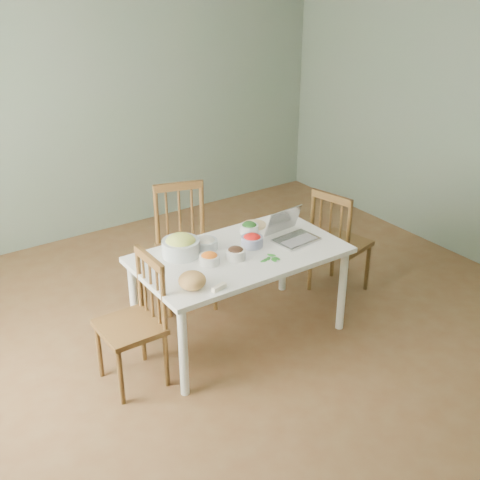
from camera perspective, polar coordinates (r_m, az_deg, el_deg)
floor at (r=4.73m, az=0.76°, el=-9.20°), size 5.00×5.00×0.00m
wall_back at (r=6.24m, az=-12.79°, el=12.55°), size 5.00×0.00×2.70m
dining_table at (r=4.60m, az=0.00°, el=-5.08°), size 1.50×0.85×0.71m
chair_far at (r=4.97m, az=-5.03°, el=-0.80°), size 0.54×0.53×1.00m
chair_left at (r=4.14m, az=-10.19°, el=-7.66°), size 0.39×0.41×0.92m
chair_right at (r=5.22m, az=9.32°, el=-0.06°), size 0.48×0.49×0.94m
bread_boule at (r=3.96m, az=-4.45°, el=-3.76°), size 0.23×0.23×0.12m
butter_stick at (r=3.97m, az=-1.95°, el=-4.40°), size 0.12×0.06×0.03m
bowl_squash at (r=4.38m, az=-5.50°, el=-0.49°), size 0.31×0.31×0.16m
bowl_carrot at (r=4.27m, az=-2.85°, el=-1.70°), size 0.19×0.19×0.08m
bowl_onion at (r=4.47m, az=-3.16°, el=-0.29°), size 0.22×0.22×0.09m
bowl_mushroom at (r=4.32m, az=-0.41°, el=-1.22°), size 0.15×0.15×0.09m
bowl_redpep at (r=4.51m, az=1.12°, el=-0.02°), size 0.19×0.19×0.09m
bowl_broccoli at (r=4.72m, az=0.86°, el=1.17°), size 0.15×0.15×0.09m
flatbread at (r=4.85m, az=1.32°, el=1.40°), size 0.22×0.22×0.02m
basil_bunch at (r=4.34m, az=2.69°, el=-1.69°), size 0.17×0.17×0.02m
laptop at (r=4.58m, az=5.28°, el=1.16°), size 0.34×0.32×0.21m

